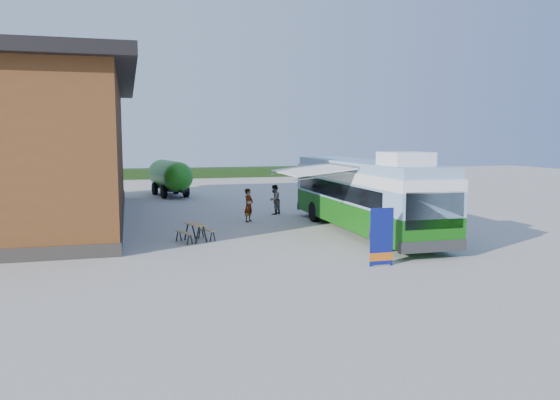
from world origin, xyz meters
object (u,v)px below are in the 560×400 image
object	(u,v)px
person_b	(274,200)
slurry_tanker	(170,176)
bus	(364,193)
person_a	(249,205)
picnic_table	(195,228)
banner	(381,242)

from	to	relation	value
person_b	slurry_tanker	world-z (taller)	slurry_tanker
bus	person_b	size ratio (longest dim) A/B	7.33
person_a	slurry_tanker	size ratio (longest dim) A/B	0.25
person_b	slurry_tanker	xyz separation A→B (m)	(-4.86, 11.31, 0.66)
picnic_table	slurry_tanker	size ratio (longest dim) A/B	0.23
person_a	slurry_tanker	world-z (taller)	slurry_tanker
person_b	bus	bearing A→B (deg)	66.17
banner	person_b	world-z (taller)	banner
bus	slurry_tanker	size ratio (longest dim) A/B	1.75
person_a	banner	bearing A→B (deg)	-124.80
person_a	slurry_tanker	xyz separation A→B (m)	(-2.92, 13.53, 0.64)
bus	person_a	distance (m)	6.23
banner	slurry_tanker	bearing A→B (deg)	102.36
banner	slurry_tanker	size ratio (longest dim) A/B	0.28
bus	picnic_table	bearing A→B (deg)	-178.43
picnic_table	person_a	distance (m)	5.57
bus	person_b	distance (m)	7.07
bus	person_a	world-z (taller)	bus
bus	person_a	bearing A→B (deg)	135.19
picnic_table	slurry_tanker	xyz separation A→B (m)	(0.30, 18.06, 0.93)
bus	slurry_tanker	xyz separation A→B (m)	(-7.27, 17.89, -0.29)
bus	banner	xyz separation A→B (m)	(-2.13, -6.14, -0.97)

